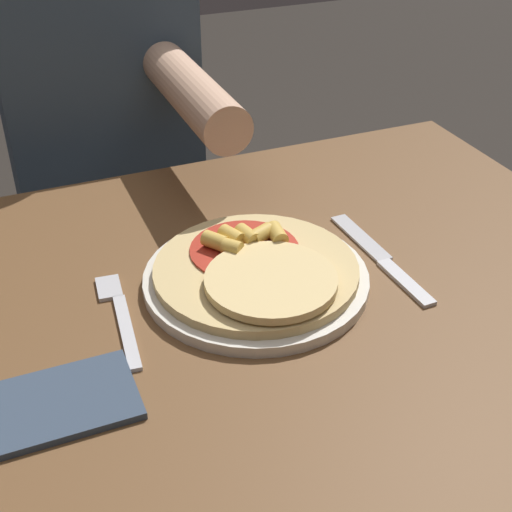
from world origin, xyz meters
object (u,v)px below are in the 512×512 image
dining_table (250,394)px  pizza (257,268)px  fork (119,313)px  person_diner (106,153)px  plate (256,279)px  knife (382,259)px

dining_table → pizza: pizza is taller
fork → person_diner: size_ratio=0.15×
dining_table → plate: plate is taller
plate → pizza: size_ratio=1.10×
plate → dining_table: bearing=-120.6°
dining_table → pizza: size_ratio=4.16×
pizza → fork: size_ratio=1.39×
plate → fork: 0.17m
dining_table → fork: 0.20m
dining_table → pizza: 0.17m
dining_table → person_diner: 0.62m
dining_table → knife: (0.19, 0.03, 0.14)m
dining_table → knife: size_ratio=4.61×
fork → person_diner: bearing=79.8°
plate → person_diner: size_ratio=0.22×
dining_table → person_diner: size_ratio=0.84×
person_diner → plate: bearing=-83.5°
pizza → fork: 0.17m
fork → knife: bearing=-3.0°
knife → pizza: bearing=176.5°
fork → person_diner: person_diner is taller
dining_table → plate: bearing=59.4°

